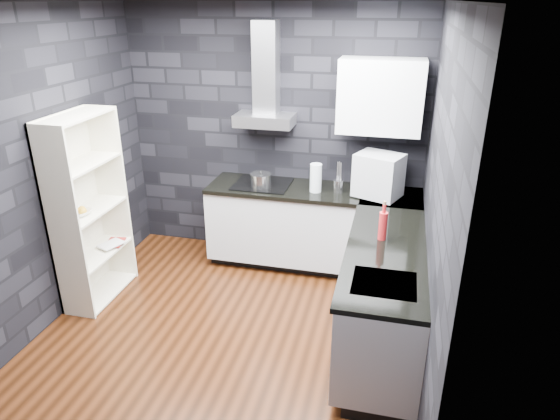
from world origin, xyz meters
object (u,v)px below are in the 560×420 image
at_px(glass_vase, 316,178).
at_px(fruit_bowl, 80,213).
at_px(bookshelf, 89,211).
at_px(storage_jar, 317,183).
at_px(red_bottle, 383,226).
at_px(pot, 261,181).
at_px(utensil_crock, 338,186).
at_px(appliance_garage, 379,175).

relative_size(glass_vase, fruit_bowl, 1.51).
bearing_deg(bookshelf, glass_vase, 41.29).
bearing_deg(fruit_bowl, storage_jar, 32.88).
height_order(red_bottle, bookshelf, bookshelf).
bearing_deg(pot, fruit_bowl, -141.27).
bearing_deg(pot, storage_jar, 14.86).
bearing_deg(utensil_crock, fruit_bowl, -151.99).
bearing_deg(bookshelf, pot, 49.59).
relative_size(utensil_crock, bookshelf, 0.07).
height_order(pot, bookshelf, bookshelf).
relative_size(glass_vase, utensil_crock, 2.28).
bearing_deg(red_bottle, storage_jar, 123.84).
relative_size(red_bottle, fruit_bowl, 1.22).
xyz_separation_m(pot, appliance_garage, (1.19, 0.01, 0.15)).
bearing_deg(glass_vase, storage_jar, 93.49).
bearing_deg(storage_jar, utensil_crock, -22.52).
relative_size(bookshelf, fruit_bowl, 9.35).
distance_m(appliance_garage, red_bottle, 0.95).
bearing_deg(fruit_bowl, glass_vase, 29.93).
bearing_deg(fruit_bowl, bookshelf, 90.00).
xyz_separation_m(pot, red_bottle, (1.29, -0.93, 0.04)).
relative_size(pot, bookshelf, 0.12).
xyz_separation_m(appliance_garage, bookshelf, (-2.57, -0.99, -0.22)).
relative_size(storage_jar, appliance_garage, 0.23).
bearing_deg(red_bottle, appliance_garage, 95.90).
relative_size(pot, glass_vase, 0.72).
xyz_separation_m(glass_vase, appliance_garage, (0.62, -0.00, 0.08)).
xyz_separation_m(appliance_garage, red_bottle, (0.10, -0.94, -0.11)).
xyz_separation_m(utensil_crock, bookshelf, (-2.18, -1.03, -0.06)).
height_order(storage_jar, appliance_garage, appliance_garage).
height_order(pot, storage_jar, pot).
bearing_deg(glass_vase, utensil_crock, 8.89).
distance_m(pot, fruit_bowl, 1.77).
bearing_deg(bookshelf, appliance_garage, 35.40).
distance_m(glass_vase, appliance_garage, 0.62).
bearing_deg(appliance_garage, red_bottle, -62.45).
distance_m(utensil_crock, fruit_bowl, 2.47).
bearing_deg(red_bottle, pot, 144.16).
distance_m(pot, appliance_garage, 1.20).
distance_m(red_bottle, bookshelf, 2.67).
bearing_deg(pot, glass_vase, 1.68).
bearing_deg(utensil_crock, red_bottle, -63.53).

